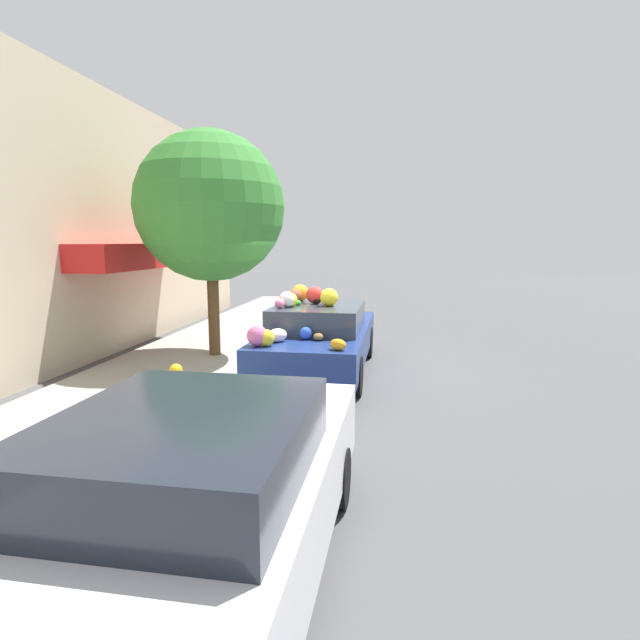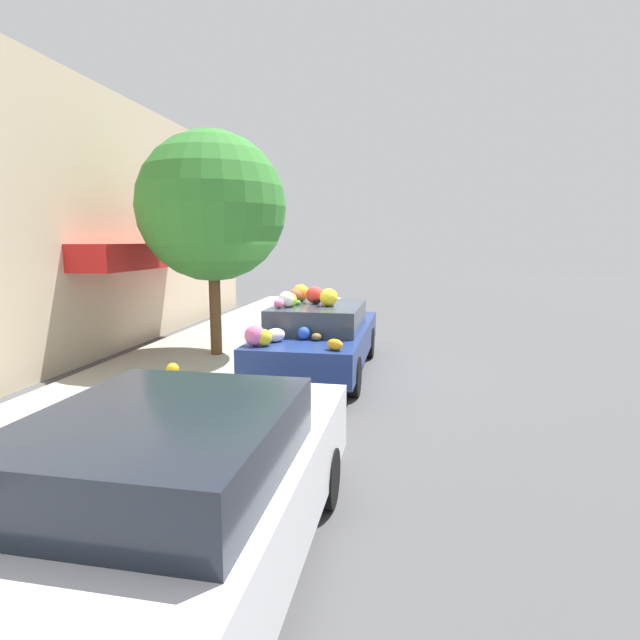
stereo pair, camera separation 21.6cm
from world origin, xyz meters
name	(u,v)px [view 1 (the left image)]	position (x,y,z in m)	size (l,w,h in m)	color
ground_plane	(319,372)	(0.00, 0.00, 0.00)	(60.00, 60.00, 0.00)	#4C4C4F
sidewalk_curb	(187,364)	(0.00, 2.70, 0.05)	(24.00, 3.20, 0.11)	#9E998E
building_facade	(78,225)	(0.09, 4.91, 2.83)	(18.00, 1.20, 5.75)	#C6B293
street_tree	(210,207)	(0.71, 2.36, 3.19)	(3.05, 3.05, 4.62)	brown
fire_hydrant	(177,388)	(-2.86, 1.60, 0.45)	(0.20, 0.20, 0.70)	gold
art_car	(319,335)	(-0.06, 0.00, 0.74)	(4.54, 1.89, 1.66)	navy
parked_car_plain	(196,499)	(-6.20, -0.06, 0.72)	(4.29, 1.90, 1.41)	silver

